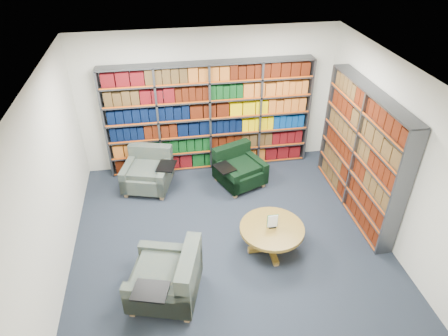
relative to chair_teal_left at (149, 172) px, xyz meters
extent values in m
cube|color=black|center=(1.27, -1.81, -0.31)|extent=(5.00, 5.00, 0.01)
cube|color=white|center=(1.27, -1.81, 2.50)|extent=(5.00, 5.00, 0.01)
cube|color=silver|center=(1.27, 0.69, 1.09)|extent=(5.00, 0.01, 2.80)
cube|color=silver|center=(1.27, -4.32, 1.09)|extent=(5.00, 0.01, 2.80)
cube|color=silver|center=(-1.24, -1.81, 1.09)|extent=(0.01, 5.00, 2.80)
cube|color=silver|center=(3.77, -1.81, 1.09)|extent=(0.01, 5.00, 2.80)
cube|color=#47494F|center=(1.27, 0.53, 0.79)|extent=(4.00, 0.28, 2.20)
cube|color=silver|center=(1.27, 0.66, 0.79)|extent=(4.00, 0.02, 2.20)
cube|color=#D84C0A|center=(1.27, 0.40, 0.79)|extent=(4.00, 0.01, 2.20)
cube|color=#3E1104|center=(1.27, 0.53, -0.13)|extent=(3.88, 0.21, 0.29)
cube|color=#A5541A|center=(1.27, 0.53, 0.24)|extent=(3.88, 0.21, 0.29)
cube|color=black|center=(1.27, 0.53, 0.61)|extent=(3.88, 0.21, 0.29)
cube|color=black|center=(1.27, 0.53, 0.97)|extent=(3.88, 0.21, 0.29)
cube|color=#432E15|center=(1.27, 0.53, 1.34)|extent=(3.88, 0.21, 0.29)
cube|color=#4E080B|center=(1.27, 0.53, 1.71)|extent=(3.88, 0.21, 0.29)
cube|color=#47494F|center=(3.61, -1.21, 0.79)|extent=(0.28, 2.50, 2.20)
cube|color=silver|center=(3.74, -1.21, 0.79)|extent=(0.02, 2.50, 2.20)
cube|color=#D84C0A|center=(3.48, -1.21, 0.79)|extent=(0.02, 2.50, 2.20)
cube|color=#432E15|center=(3.61, -1.21, -0.13)|extent=(0.21, 2.38, 0.29)
cube|color=#432E15|center=(3.61, -1.21, 0.24)|extent=(0.21, 2.38, 0.29)
cube|color=#3E1104|center=(3.61, -1.21, 0.61)|extent=(0.21, 2.38, 0.29)
cube|color=#432E15|center=(3.61, -1.21, 0.97)|extent=(0.21, 2.38, 0.29)
cube|color=#3E1104|center=(3.61, -1.21, 1.34)|extent=(0.21, 2.38, 0.29)
cube|color=#432E15|center=(3.61, -1.21, 1.71)|extent=(0.21, 2.38, 0.29)
cube|color=#0D2233|center=(-0.03, -0.08, -0.07)|extent=(1.03, 1.03, 0.30)
cube|color=#0D2233|center=(0.06, 0.23, 0.12)|extent=(0.85, 0.41, 0.67)
cube|color=#0D2233|center=(-0.36, 0.02, 0.01)|extent=(0.36, 0.84, 0.44)
cube|color=#0D2233|center=(0.31, -0.17, 0.01)|extent=(0.36, 0.84, 0.44)
cube|color=black|center=(0.34, -0.23, 0.25)|extent=(0.42, 0.48, 0.02)
cube|color=#967249|center=(-0.45, -0.31, -0.26)|extent=(0.08, 0.08, 0.09)
cube|color=#967249|center=(0.21, -0.50, -0.26)|extent=(0.08, 0.08, 0.09)
cube|color=#967249|center=(-0.26, 0.35, -0.26)|extent=(0.08, 0.08, 0.09)
cube|color=#967249|center=(0.40, 0.16, -0.26)|extent=(0.08, 0.08, 0.09)
cube|color=black|center=(1.74, -0.24, -0.08)|extent=(1.04, 1.04, 0.28)
cube|color=black|center=(1.62, 0.05, 0.10)|extent=(0.80, 0.47, 0.64)
cube|color=black|center=(1.43, -0.37, -0.01)|extent=(0.42, 0.78, 0.42)
cube|color=black|center=(2.05, -0.11, -0.01)|extent=(0.42, 0.78, 0.42)
cube|color=black|center=(1.41, -0.43, 0.23)|extent=(0.43, 0.48, 0.02)
cube|color=#967249|center=(1.57, -0.67, -0.26)|extent=(0.08, 0.08, 0.09)
cube|color=#967249|center=(2.17, -0.42, -0.26)|extent=(0.08, 0.08, 0.09)
cube|color=#967249|center=(1.32, -0.06, -0.26)|extent=(0.08, 0.08, 0.09)
cube|color=#967249|center=(1.92, 0.19, -0.26)|extent=(0.08, 0.08, 0.09)
cube|color=#0D2233|center=(0.19, -2.72, -0.05)|extent=(1.12, 1.12, 0.32)
cube|color=#0D2233|center=(0.53, -2.82, 0.15)|extent=(0.44, 0.92, 0.72)
cube|color=#0D2233|center=(0.30, -2.35, 0.03)|extent=(0.91, 0.39, 0.48)
cube|color=#0D2233|center=(0.08, -3.09, 0.03)|extent=(0.91, 0.39, 0.48)
cube|color=black|center=(0.02, -3.12, 0.30)|extent=(0.52, 0.45, 0.03)
cube|color=#967249|center=(-0.06, -2.26, -0.26)|extent=(0.09, 0.09, 0.10)
cube|color=#967249|center=(-0.27, -2.97, -0.26)|extent=(0.09, 0.09, 0.10)
cube|color=#967249|center=(0.65, -2.47, -0.26)|extent=(0.09, 0.09, 0.10)
cube|color=#967249|center=(0.44, -3.18, -0.26)|extent=(0.09, 0.09, 0.10)
cylinder|color=olive|center=(1.87, -2.10, 0.14)|extent=(1.00, 1.00, 0.06)
cylinder|color=olive|center=(1.87, -2.10, -0.08)|extent=(0.13, 0.13, 0.40)
cube|color=olive|center=(1.87, -2.10, -0.26)|extent=(0.72, 0.09, 0.07)
cube|color=olive|center=(1.87, -2.10, -0.26)|extent=(0.09, 0.72, 0.07)
cube|color=black|center=(1.87, -2.10, 0.17)|extent=(0.11, 0.06, 0.01)
cube|color=white|center=(1.87, -2.10, 0.29)|extent=(0.16, 0.01, 0.22)
cube|color=#145926|center=(1.87, -2.09, 0.29)|extent=(0.17, 0.00, 0.24)
camera|label=1|loc=(0.38, -6.51, 4.31)|focal=32.00mm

